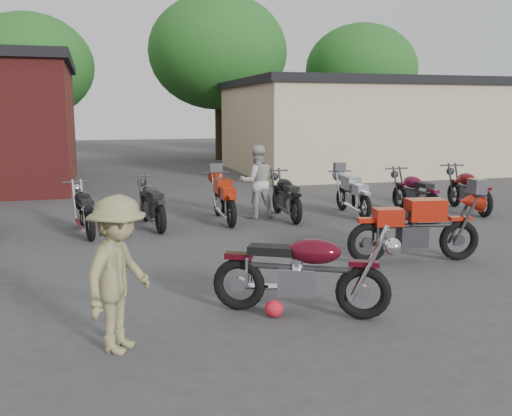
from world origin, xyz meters
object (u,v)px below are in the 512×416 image
object	(u,v)px
row_bike_5	(286,194)
row_bike_3	(152,201)
person_tan	(119,274)
row_bike_2	(84,207)
helmet	(274,308)
vintage_motorcycle	(304,267)
sportbike	(417,224)
person_light	(257,182)
row_bike_8	(469,187)
row_bike_4	(224,196)
row_bike_7	(415,190)
row_bike_6	(353,192)

from	to	relation	value
row_bike_5	row_bike_3	bearing A→B (deg)	95.40
person_tan	row_bike_2	world-z (taller)	person_tan
helmet	vintage_motorcycle	bearing A→B (deg)	-5.36
sportbike	person_light	size ratio (longest dim) A/B	1.28
person_tan	row_bike_3	distance (m)	6.56
person_light	row_bike_8	size ratio (longest dim) A/B	0.82
person_light	row_bike_4	size ratio (longest dim) A/B	0.86
row_bike_5	row_bike_7	distance (m)	3.25
vintage_motorcycle	row_bike_5	size ratio (longest dim) A/B	1.05
row_bike_4	row_bike_2	bearing A→B (deg)	100.96
person_light	row_bike_5	size ratio (longest dim) A/B	0.85
person_light	row_bike_3	distance (m)	2.55
row_bike_2	row_bike_5	bearing A→B (deg)	-92.60
row_bike_3	row_bike_8	world-z (taller)	row_bike_8
row_bike_2	row_bike_6	bearing A→B (deg)	-94.66
row_bike_4	person_light	bearing A→B (deg)	-74.49
vintage_motorcycle	person_tan	size ratio (longest dim) A/B	1.29
helmet	row_bike_7	size ratio (longest dim) A/B	0.11
person_tan	row_bike_4	xyz separation A→B (m)	(2.64, 6.70, -0.25)
row_bike_2	person_light	bearing A→B (deg)	-88.08
row_bike_7	row_bike_8	size ratio (longest dim) A/B	0.96
row_bike_8	person_tan	bearing A→B (deg)	133.96
sportbike	person_tan	world-z (taller)	person_tan
sportbike	person_tan	xyz separation A→B (m)	(-4.96, -2.32, 0.19)
row_bike_5	row_bike_6	xyz separation A→B (m)	(1.70, -0.03, -0.03)
row_bike_2	row_bike_5	distance (m)	4.60
row_bike_6	vintage_motorcycle	bearing A→B (deg)	152.35
row_bike_4	row_bike_5	bearing A→B (deg)	-89.95
helmet	person_tan	distance (m)	2.06
helmet	person_tan	size ratio (longest dim) A/B	0.14
sportbike	row_bike_3	size ratio (longest dim) A/B	1.10
person_light	person_tan	xyz separation A→B (m)	(-3.48, -6.92, -0.03)
sportbike	row_bike_6	world-z (taller)	sportbike
sportbike	row_bike_7	distance (m)	4.70
row_bike_2	row_bike_4	world-z (taller)	row_bike_4
row_bike_7	row_bike_2	bearing A→B (deg)	91.18
sportbike	helmet	bearing A→B (deg)	-140.65
person_tan	row_bike_4	bearing A→B (deg)	11.99
person_tan	row_bike_8	distance (m)	10.86
sportbike	row_bike_3	world-z (taller)	sportbike
row_bike_3	row_bike_4	bearing A→B (deg)	-89.94
helmet	row_bike_4	world-z (taller)	row_bike_4
row_bike_6	row_bike_7	world-z (taller)	row_bike_7
person_tan	row_bike_6	size ratio (longest dim) A/B	0.86
person_light	person_tan	world-z (taller)	person_light
person_light	row_bike_6	bearing A→B (deg)	171.45
person_light	row_bike_7	bearing A→B (deg)	169.73
row_bike_7	person_light	bearing A→B (deg)	81.41
helmet	row_bike_3	distance (m)	6.09
sportbike	row_bike_5	bearing A→B (deg)	109.39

